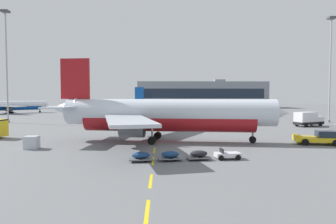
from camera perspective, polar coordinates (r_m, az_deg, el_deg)
ground at (r=66.06m, az=17.39°, el=-2.91°), size 400.00×400.00×0.00m
apron_paint_markings at (r=60.29m, az=-2.12°, el=-3.33°), size 8.00×93.93×0.01m
airliner_foreground at (r=44.23m, az=-0.64°, el=-0.49°), size 34.80×34.31×12.20m
pushback_tug at (r=46.97m, az=26.35°, el=-4.33°), size 6.45×4.10×2.08m
airliner_mid_left at (r=122.90m, az=-0.30°, el=1.44°), size 29.19×28.52×10.31m
airliner_far_center at (r=132.08m, az=-26.76°, el=1.10°), size 23.85×22.05×9.34m
ground_power_truck at (r=73.57m, az=24.64°, el=-1.17°), size 7.37×5.08×3.14m
baggage_train at (r=31.89m, az=3.14°, el=-8.03°), size 11.69×2.81×1.14m
uld_cargo_container at (r=42.21m, az=-24.05°, el=-5.21°), size 1.67×1.63×1.60m
apron_light_mast_near at (r=86.29m, az=-27.89°, el=9.51°), size 1.80×1.80×27.61m
apron_light_mast_far at (r=87.75m, az=28.02°, el=8.94°), size 1.80×1.80×26.34m
terminal_satellite at (r=179.54m, az=6.14°, el=3.19°), size 72.22×23.62×16.28m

